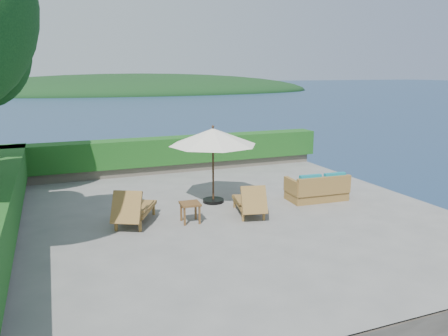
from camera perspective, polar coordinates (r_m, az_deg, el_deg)
name	(u,v)px	position (r m, az deg, el deg)	size (l,w,h in m)	color
ground	(225,213)	(12.15, 0.08, -5.94)	(12.00, 12.00, 0.00)	gray
foundation	(225,265)	(12.72, 0.08, -12.58)	(12.00, 12.00, 3.00)	#60574C
ocean	(225,311)	(13.40, 0.08, -18.21)	(600.00, 600.00, 0.00)	#172E48
offshore_island	(140,92)	(153.67, -10.90, 9.69)	(126.00, 57.60, 12.60)	black
planter_wall_far	(172,167)	(17.25, -6.85, 0.13)	(12.00, 0.60, 0.36)	#6E6658
hedge_far	(171,150)	(17.12, -6.91, 2.32)	(12.40, 0.90, 1.00)	#164413
patio_umbrella	(213,138)	(12.72, -1.45, 4.00)	(2.94, 2.94, 2.33)	black
lounge_left	(134,209)	(11.40, -11.73, -5.22)	(1.44, 1.89, 1.01)	olive
lounge_right	(250,202)	(11.90, 3.39, -4.40)	(0.99, 1.72, 0.93)	olive
side_table	(190,206)	(11.35, -4.45, -5.00)	(0.53, 0.53, 0.53)	brown
wicker_loveseat	(318,189)	(13.57, 12.13, -2.74)	(1.85, 1.01, 0.88)	olive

